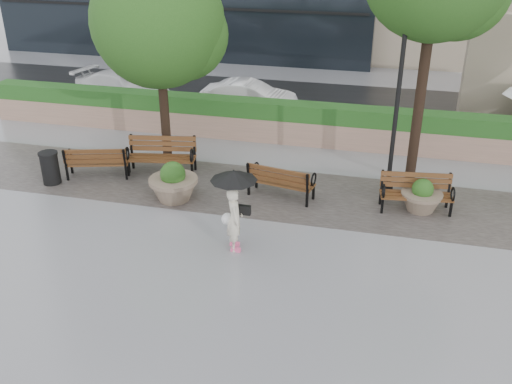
% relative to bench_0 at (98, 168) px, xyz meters
% --- Properties ---
extents(ground, '(100.00, 100.00, 0.00)m').
position_rel_bench_0_xyz_m(ground, '(5.95, -2.82, -0.28)').
color(ground, gray).
rests_on(ground, ground).
extents(cobble_strip, '(28.00, 3.20, 0.01)m').
position_rel_bench_0_xyz_m(cobble_strip, '(5.95, 0.18, -0.28)').
color(cobble_strip, '#383330').
rests_on(cobble_strip, ground).
extents(hedge_wall, '(24.00, 0.80, 1.35)m').
position_rel_bench_0_xyz_m(hedge_wall, '(5.95, 4.18, 0.38)').
color(hedge_wall, tan).
rests_on(hedge_wall, ground).
extents(asphalt_street, '(40.00, 7.00, 0.00)m').
position_rel_bench_0_xyz_m(asphalt_street, '(5.95, 8.18, -0.28)').
color(asphalt_street, black).
rests_on(asphalt_street, ground).
extents(bench_0, '(1.90, 1.17, 0.96)m').
position_rel_bench_0_xyz_m(bench_0, '(0.00, 0.00, 0.00)').
color(bench_0, '#553618').
rests_on(bench_0, ground).
extents(bench_1, '(2.10, 1.13, 1.07)m').
position_rel_bench_0_xyz_m(bench_1, '(1.71, 0.69, 0.03)').
color(bench_1, '#553618').
rests_on(bench_1, ground).
extents(bench_2, '(1.89, 1.04, 0.96)m').
position_rel_bench_0_xyz_m(bench_2, '(5.46, -0.04, 0.00)').
color(bench_2, '#553618').
rests_on(bench_2, ground).
extents(bench_3, '(1.89, 0.95, 0.97)m').
position_rel_bench_0_xyz_m(bench_3, '(8.99, 0.05, 0.00)').
color(bench_3, '#553618').
rests_on(bench_3, ground).
extents(planter_left, '(1.31, 1.31, 1.10)m').
position_rel_bench_0_xyz_m(planter_left, '(2.69, -0.87, 0.14)').
color(planter_left, '#7F6B56').
rests_on(planter_left, ground).
extents(planter_right, '(1.06, 1.06, 0.89)m').
position_rel_bench_0_xyz_m(planter_right, '(9.14, 0.09, 0.06)').
color(planter_right, '#7F6B56').
rests_on(planter_right, ground).
extents(trash_bin, '(0.54, 0.54, 0.90)m').
position_rel_bench_0_xyz_m(trash_bin, '(-1.08, -0.73, 0.17)').
color(trash_bin, black).
rests_on(trash_bin, ground).
extents(lamppost, '(0.28, 0.28, 4.56)m').
position_rel_bench_0_xyz_m(lamppost, '(8.27, 0.94, 1.74)').
color(lamppost, black).
rests_on(lamppost, ground).
extents(tree_0, '(3.82, 3.79, 6.12)m').
position_rel_bench_0_xyz_m(tree_0, '(1.63, 1.77, 3.83)').
color(tree_0, black).
rests_on(tree_0, ground).
extents(car_left, '(4.57, 2.70, 1.24)m').
position_rel_bench_0_xyz_m(car_left, '(-2.42, 6.78, 0.34)').
color(car_left, white).
rests_on(car_left, ground).
extents(car_right, '(3.65, 1.28, 1.20)m').
position_rel_bench_0_xyz_m(car_right, '(2.78, 6.89, 0.32)').
color(car_right, white).
rests_on(car_right, ground).
extents(pedestrian, '(1.05, 1.05, 1.94)m').
position_rel_bench_0_xyz_m(pedestrian, '(4.95, -2.83, 0.90)').
color(pedestrian, '#ECE1C7').
rests_on(pedestrian, ground).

